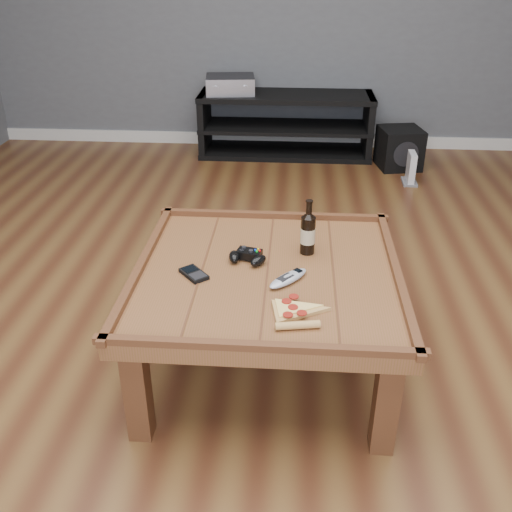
# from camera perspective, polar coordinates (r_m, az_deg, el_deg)

# --- Properties ---
(ground) EXTENTS (6.00, 6.00, 0.00)m
(ground) POSITION_cam_1_polar(r_m,az_deg,el_deg) (2.43, 1.05, -10.72)
(ground) COLOR #472514
(ground) RESTS_ON ground
(baseboard) EXTENTS (5.00, 0.02, 0.10)m
(baseboard) POSITION_cam_1_polar(r_m,az_deg,el_deg) (5.09, 2.99, 11.54)
(baseboard) COLOR silver
(baseboard) RESTS_ON ground
(coffee_table) EXTENTS (1.03, 1.03, 0.48)m
(coffee_table) POSITION_cam_1_polar(r_m,az_deg,el_deg) (2.20, 1.14, -2.81)
(coffee_table) COLOR brown
(coffee_table) RESTS_ON ground
(media_console) EXTENTS (1.40, 0.45, 0.50)m
(media_console) POSITION_cam_1_polar(r_m,az_deg,el_deg) (4.80, 2.97, 12.94)
(media_console) COLOR black
(media_console) RESTS_ON ground
(beer_bottle) EXTENTS (0.06, 0.06, 0.23)m
(beer_bottle) POSITION_cam_1_polar(r_m,az_deg,el_deg) (2.26, 5.21, 2.40)
(beer_bottle) COLOR black
(beer_bottle) RESTS_ON coffee_table
(game_controller) EXTENTS (0.16, 0.13, 0.04)m
(game_controller) POSITION_cam_1_polar(r_m,az_deg,el_deg) (2.22, -0.87, -0.05)
(game_controller) COLOR black
(game_controller) RESTS_ON coffee_table
(pizza_slice) EXTENTS (0.20, 0.28, 0.03)m
(pizza_slice) POSITION_cam_1_polar(r_m,az_deg,el_deg) (1.92, 3.78, -5.60)
(pizza_slice) COLOR tan
(pizza_slice) RESTS_ON coffee_table
(smartphone) EXTENTS (0.13, 0.13, 0.02)m
(smartphone) POSITION_cam_1_polar(r_m,az_deg,el_deg) (2.15, -6.23, -1.78)
(smartphone) COLOR black
(smartphone) RESTS_ON coffee_table
(remote_control) EXTENTS (0.17, 0.18, 0.03)m
(remote_control) POSITION_cam_1_polar(r_m,az_deg,el_deg) (2.10, 3.24, -2.23)
(remote_control) COLOR #A0A5AE
(remote_control) RESTS_ON coffee_table
(av_receiver) EXTENTS (0.42, 0.36, 0.13)m
(av_receiver) POSITION_cam_1_polar(r_m,az_deg,el_deg) (4.75, -2.59, 16.76)
(av_receiver) COLOR black
(av_receiver) RESTS_ON media_console
(subwoofer) EXTENTS (0.36, 0.36, 0.31)m
(subwoofer) POSITION_cam_1_polar(r_m,az_deg,el_deg) (4.65, 14.14, 10.42)
(subwoofer) COLOR black
(subwoofer) RESTS_ON ground
(game_console) EXTENTS (0.11, 0.18, 0.23)m
(game_console) POSITION_cam_1_polar(r_m,az_deg,el_deg) (4.35, 15.22, 8.36)
(game_console) COLOR slate
(game_console) RESTS_ON ground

